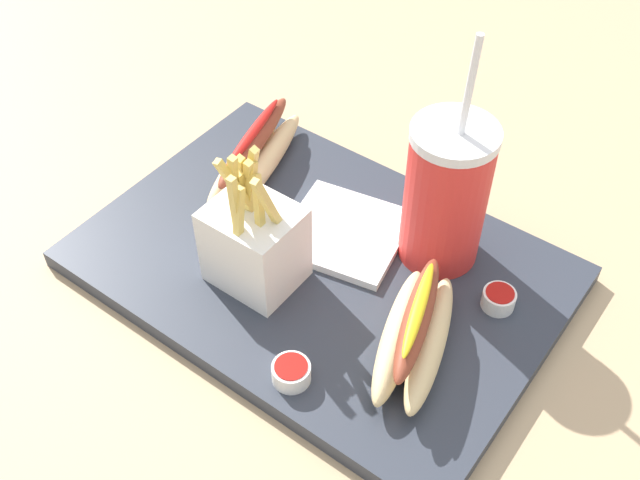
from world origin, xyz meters
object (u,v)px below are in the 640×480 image
at_px(hot_dog_1, 255,154).
at_px(ketchup_cup_2, 291,372).
at_px(hot_dog_2, 415,334).
at_px(ketchup_cup_1, 499,298).
at_px(soda_cup, 446,194).
at_px(napkin_stack, 342,231).
at_px(fries_basket, 254,242).

xyz_separation_m(hot_dog_1, ketchup_cup_2, (0.21, -0.20, -0.01)).
distance_m(hot_dog_1, hot_dog_2, 0.30).
bearing_deg(ketchup_cup_1, ketchup_cup_2, -120.39).
height_order(soda_cup, napkin_stack, soda_cup).
relative_size(hot_dog_1, napkin_stack, 1.59).
bearing_deg(soda_cup, hot_dog_2, -69.34).
height_order(hot_dog_1, napkin_stack, hot_dog_1).
height_order(soda_cup, hot_dog_1, soda_cup).
bearing_deg(ketchup_cup_1, fries_basket, -152.73).
bearing_deg(napkin_stack, hot_dog_1, 169.56).
height_order(fries_basket, hot_dog_2, fries_basket).
height_order(ketchup_cup_2, napkin_stack, ketchup_cup_2).
relative_size(hot_dog_2, ketchup_cup_2, 4.75).
height_order(fries_basket, napkin_stack, fries_basket).
height_order(soda_cup, hot_dog_2, soda_cup).
xyz_separation_m(soda_cup, hot_dog_2, (0.05, -0.12, -0.05)).
bearing_deg(ketchup_cup_1, soda_cup, 161.84).
distance_m(hot_dog_2, napkin_stack, 0.17).
relative_size(fries_basket, ketchup_cup_2, 4.45).
xyz_separation_m(hot_dog_2, ketchup_cup_1, (0.04, 0.10, -0.02)).
bearing_deg(hot_dog_1, fries_basket, -49.82).
bearing_deg(ketchup_cup_2, napkin_stack, 111.62).
bearing_deg(soda_cup, napkin_stack, -157.69).
relative_size(fries_basket, napkin_stack, 1.31).
bearing_deg(fries_basket, hot_dog_2, 4.44).
bearing_deg(hot_dog_1, ketchup_cup_2, -43.88).
bearing_deg(hot_dog_2, ketchup_cup_1, 68.64).
bearing_deg(hot_dog_2, fries_basket, -175.56).
relative_size(hot_dog_1, ketchup_cup_1, 5.85).
bearing_deg(hot_dog_1, ketchup_cup_1, -2.63).
bearing_deg(hot_dog_1, napkin_stack, -10.44).
relative_size(hot_dog_1, ketchup_cup_2, 5.39).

